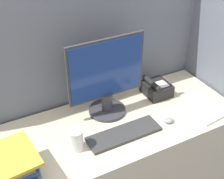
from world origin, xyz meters
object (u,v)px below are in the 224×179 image
at_px(mouse, 169,120).
at_px(keyboard, 124,134).
at_px(desk_telephone, 156,88).
at_px(book_stack, 13,167).
at_px(monitor, 107,80).
at_px(coffee_cup, 76,140).

bearing_deg(mouse, keyboard, 174.62).
bearing_deg(desk_telephone, keyboard, -147.19).
relative_size(mouse, book_stack, 0.20).
distance_m(monitor, desk_telephone, 0.43).
distance_m(keyboard, desk_telephone, 0.48).
bearing_deg(book_stack, desk_telephone, 15.03).
bearing_deg(book_stack, mouse, -0.55).
bearing_deg(book_stack, coffee_cup, 7.76).
height_order(coffee_cup, desk_telephone, coffee_cup).
height_order(monitor, mouse, monitor).
bearing_deg(book_stack, monitor, 22.37).
xyz_separation_m(monitor, keyboard, (-0.02, -0.25, -0.23)).
bearing_deg(keyboard, desk_telephone, 32.81).
height_order(keyboard, desk_telephone, desk_telephone).
height_order(monitor, coffee_cup, monitor).
bearing_deg(monitor, mouse, -44.16).
relative_size(monitor, keyboard, 1.15).
relative_size(coffee_cup, desk_telephone, 0.72).
relative_size(monitor, desk_telephone, 2.81).
xyz_separation_m(coffee_cup, desk_telephone, (0.69, 0.23, -0.02)).
bearing_deg(monitor, desk_telephone, 1.57).
bearing_deg(coffee_cup, mouse, -5.52).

